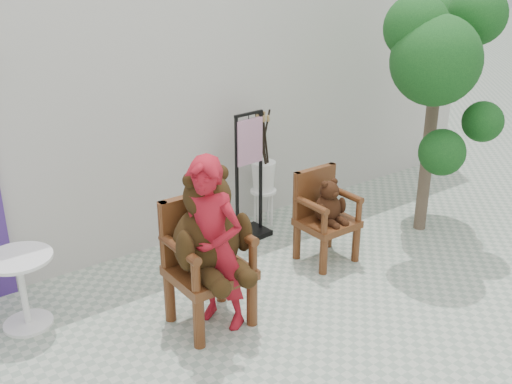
% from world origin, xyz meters
% --- Properties ---
extents(ground_plane, '(60.00, 60.00, 0.00)m').
position_xyz_m(ground_plane, '(0.00, 0.00, 0.00)').
color(ground_plane, '#A0A997').
rests_on(ground_plane, ground).
extents(back_wall, '(9.00, 1.00, 3.00)m').
position_xyz_m(back_wall, '(0.00, 3.10, 1.50)').
color(back_wall, beige).
rests_on(back_wall, ground).
extents(chair_big, '(0.73, 0.79, 1.50)m').
position_xyz_m(chair_big, '(-1.13, 0.95, 0.84)').
color(chair_big, '#46230F').
rests_on(chair_big, ground).
extents(chair_small, '(0.58, 0.53, 1.01)m').
position_xyz_m(chair_small, '(0.54, 1.24, 0.59)').
color(chair_small, '#46230F').
rests_on(chair_small, ground).
extents(person, '(0.61, 0.72, 1.66)m').
position_xyz_m(person, '(-1.14, 0.82, 0.83)').
color(person, maroon).
rests_on(person, ground).
extents(cafe_table, '(0.60, 0.60, 0.70)m').
position_xyz_m(cafe_table, '(-2.49, 1.90, 0.44)').
color(cafe_table, white).
rests_on(cafe_table, ground).
extents(display_stand, '(0.48, 0.38, 1.51)m').
position_xyz_m(display_stand, '(0.21, 2.17, 0.58)').
color(display_stand, black).
rests_on(display_stand, ground).
extents(stool_bucket, '(0.32, 0.32, 1.45)m').
position_xyz_m(stool_bucket, '(0.55, 2.35, 0.64)').
color(stool_bucket, white).
rests_on(stool_bucket, ground).
extents(tree, '(1.89, 1.65, 2.85)m').
position_xyz_m(tree, '(2.09, 1.14, 2.09)').
color(tree, '#433528').
rests_on(tree, ground).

